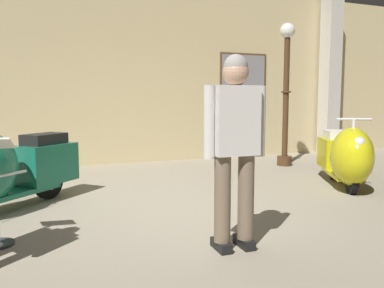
{
  "coord_description": "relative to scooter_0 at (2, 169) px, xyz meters",
  "views": [
    {
      "loc": [
        -1.46,
        -4.4,
        1.28
      ],
      "look_at": [
        0.57,
        0.68,
        0.68
      ],
      "focal_mm": 37.94,
      "sensor_mm": 36.0,
      "label": 1
    }
  ],
  "objects": [
    {
      "name": "visitor_0",
      "position": [
        1.9,
        -1.98,
        0.45
      ],
      "size": [
        0.56,
        0.27,
        1.65
      ],
      "rotation": [
        0.0,
        0.0,
        1.54
      ],
      "color": "black",
      "rests_on": "ground"
    },
    {
      "name": "scooter_1",
      "position": [
        4.49,
        -0.47,
        -0.03
      ],
      "size": [
        1.2,
        1.72,
        1.03
      ],
      "rotation": [
        0.0,
        0.0,
        -2.05
      ],
      "color": "black",
      "rests_on": "ground"
    },
    {
      "name": "lamppost",
      "position": [
        4.88,
        1.6,
        0.99
      ],
      "size": [
        0.29,
        0.29,
        2.71
      ],
      "color": "#472D19",
      "rests_on": "ground"
    },
    {
      "name": "ground_plane",
      "position": [
        1.78,
        -0.57,
        -0.5
      ],
      "size": [
        60.0,
        60.0,
        0.0
      ],
      "primitive_type": "plane",
      "color": "gray"
    },
    {
      "name": "scooter_0",
      "position": [
        0.0,
        0.0,
        0.0
      ],
      "size": [
        1.65,
        1.63,
        1.1
      ],
      "rotation": [
        0.0,
        0.0,
        -2.37
      ],
      "color": "black",
      "rests_on": "ground"
    },
    {
      "name": "showroom_back_wall",
      "position": [
        1.97,
        3.08,
        1.29
      ],
      "size": [
        18.0,
        0.63,
        3.59
      ],
      "color": "#CCB784",
      "rests_on": "ground"
    }
  ]
}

